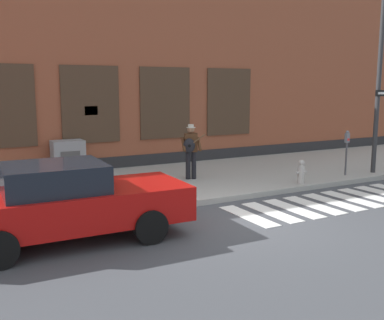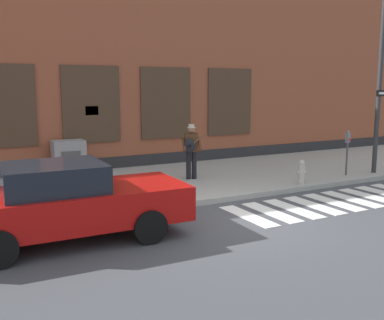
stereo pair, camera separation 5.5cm
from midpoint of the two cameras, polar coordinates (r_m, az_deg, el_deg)
name	(u,v)px [view 1 (the left image)]	position (r m, az deg, el deg)	size (l,w,h in m)	color
ground_plane	(239,220)	(10.17, 5.83, -7.64)	(160.00, 160.00, 0.00)	#424449
sidewalk	(162,183)	(13.67, -3.96, -2.89)	(28.00, 5.33, 0.15)	#9E9E99
building_backdrop	(110,56)	(17.75, -10.50, 12.89)	(28.00, 4.06, 8.24)	brown
crosswalk	(333,202)	(12.22, 17.35, -5.10)	(5.78, 1.90, 0.01)	silver
red_car	(66,202)	(8.97, -15.93, -5.17)	(4.64, 2.06, 1.53)	#B20F0C
busker	(191,148)	(13.64, -0.28, 1.50)	(0.72, 0.67, 1.68)	black
parking_meter	(347,146)	(15.09, 18.96, 1.71)	(0.13, 0.11, 1.44)	#47474C
utility_box	(68,158)	(14.92, -15.55, 0.29)	(1.00, 0.68, 1.12)	gray
fire_hydrant	(301,172)	(13.53, 13.56, -1.45)	(0.38, 0.20, 0.70)	#B2ADA8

